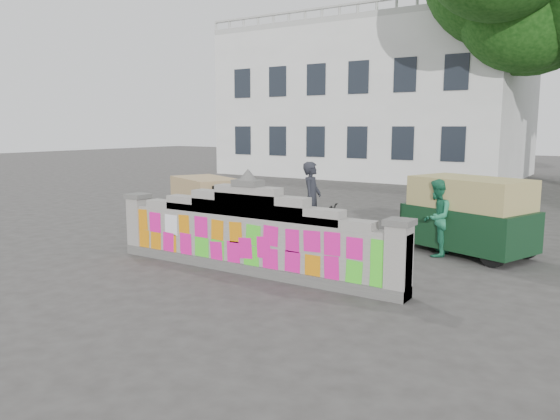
{
  "coord_description": "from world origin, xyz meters",
  "views": [
    {
      "loc": [
        6.14,
        -8.23,
        2.8
      ],
      "look_at": [
        0.07,
        1.0,
        1.1
      ],
      "focal_mm": 35.0,
      "sensor_mm": 36.0,
      "label": 1
    }
  ],
  "objects": [
    {
      "name": "ground",
      "position": [
        0.0,
        0.0,
        0.0
      ],
      "size": [
        100.0,
        100.0,
        0.0
      ],
      "primitive_type": "plane",
      "color": "#383533",
      "rests_on": "ground"
    },
    {
      "name": "parapet_wall",
      "position": [
        -0.0,
        -0.01,
        0.75
      ],
      "size": [
        6.48,
        0.44,
        2.01
      ],
      "color": "#4C4C49",
      "rests_on": "ground"
    },
    {
      "name": "building",
      "position": [
        -7.0,
        21.98,
        4.01
      ],
      "size": [
        16.0,
        10.0,
        8.9
      ],
      "color": "silver",
      "rests_on": "ground"
    },
    {
      "name": "cyclist_bike",
      "position": [
        -0.13,
        2.64,
        0.51
      ],
      "size": [
        2.07,
        1.13,
        1.03
      ],
      "primitive_type": "imported",
      "rotation": [
        0.0,
        0.0,
        1.81
      ],
      "color": "black",
      "rests_on": "ground"
    },
    {
      "name": "cyclist_rider",
      "position": [
        -0.13,
        2.64,
        0.87
      ],
      "size": [
        0.56,
        0.72,
        1.74
      ],
      "primitive_type": "imported",
      "rotation": [
        0.0,
        0.0,
        1.81
      ],
      "color": "#212229",
      "rests_on": "ground"
    },
    {
      "name": "pedestrian",
      "position": [
        2.59,
        3.36,
        0.84
      ],
      "size": [
        0.69,
        0.86,
        1.68
      ],
      "primitive_type": "imported",
      "rotation": [
        0.0,
        0.0,
        -1.51
      ],
      "color": "#217953",
      "rests_on": "ground"
    },
    {
      "name": "rickshaw_left",
      "position": [
        -3.38,
        2.69,
        0.75
      ],
      "size": [
        2.69,
        2.05,
        1.45
      ],
      "rotation": [
        0.0,
        0.0,
        -0.44
      ],
      "color": "#10311A",
      "rests_on": "ground"
    },
    {
      "name": "rickshaw_right",
      "position": [
        3.06,
        3.92,
        0.88
      ],
      "size": [
        3.15,
        2.23,
        1.69
      ],
      "rotation": [
        0.0,
        0.0,
        2.79
      ],
      "color": "black",
      "rests_on": "ground"
    }
  ]
}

